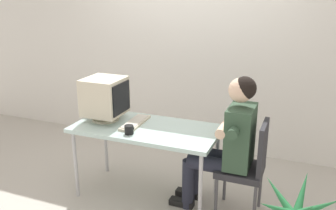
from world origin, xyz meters
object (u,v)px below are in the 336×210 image
at_px(desk, 146,132).
at_px(crt_monitor, 105,97).
at_px(keyboard, 135,123).
at_px(desk_mug, 129,130).
at_px(person_seated, 228,139).
at_px(office_chair, 248,164).

height_order(desk, crt_monitor, crt_monitor).
height_order(crt_monitor, keyboard, crt_monitor).
bearing_deg(desk_mug, keyboard, 104.41).
bearing_deg(crt_monitor, desk, -3.59).
distance_m(keyboard, desk_mug, 0.26).
height_order(keyboard, person_seated, person_seated).
height_order(desk, desk_mug, desk_mug).
bearing_deg(office_chair, desk_mug, -166.91).
height_order(keyboard, desk_mug, desk_mug).
bearing_deg(office_chair, person_seated, -180.00).
relative_size(crt_monitor, person_seated, 0.33).
bearing_deg(person_seated, desk, -177.75).
relative_size(desk, desk_mug, 14.93).
xyz_separation_m(desk, desk_mug, (-0.07, -0.22, 0.09)).
bearing_deg(keyboard, desk_mug, -75.59).
bearing_deg(person_seated, office_chair, 0.00).
height_order(desk, person_seated, person_seated).
xyz_separation_m(crt_monitor, desk_mug, (0.39, -0.24, -0.20)).
distance_m(office_chair, desk_mug, 1.12).
distance_m(person_seated, desk_mug, 0.90).
bearing_deg(desk, person_seated, 2.25).
bearing_deg(desk_mug, desk, 72.21).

